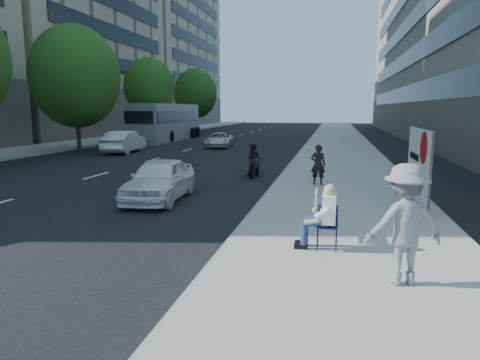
% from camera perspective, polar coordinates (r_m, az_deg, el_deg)
% --- Properties ---
extents(ground, '(160.00, 160.00, 0.00)m').
position_cam_1_polar(ground, '(9.74, -9.66, -7.88)').
color(ground, black).
rests_on(ground, ground).
extents(near_sidewalk, '(5.00, 120.00, 0.15)m').
position_cam_1_polar(near_sidewalk, '(28.75, 13.19, 3.64)').
color(near_sidewalk, gray).
rests_on(near_sidewalk, ground).
extents(far_sidewalk, '(4.50, 120.00, 0.15)m').
position_cam_1_polar(far_sidewalk, '(35.18, -23.03, 4.17)').
color(far_sidewalk, gray).
rests_on(far_sidewalk, ground).
extents(far_bldg_north, '(22.00, 28.00, 28.00)m').
position_cam_1_polar(far_bldg_north, '(78.95, -13.61, 17.34)').
color(far_bldg_north, tan).
rests_on(far_bldg_north, ground).
extents(tree_far_c, '(6.00, 6.00, 8.47)m').
position_cam_1_polar(tree_far_c, '(31.77, -21.13, 12.74)').
color(tree_far_c, '#382616').
rests_on(tree_far_c, ground).
extents(tree_far_d, '(4.80, 4.80, 7.65)m').
position_cam_1_polar(tree_far_d, '(42.32, -12.01, 12.01)').
color(tree_far_d, '#382616').
rests_on(tree_far_d, ground).
extents(tree_far_e, '(5.40, 5.40, 7.89)m').
position_cam_1_polar(tree_far_e, '(55.39, -5.96, 11.41)').
color(tree_far_e, '#382616').
rests_on(tree_far_e, ground).
extents(seated_protester, '(0.83, 1.12, 1.31)m').
position_cam_1_polar(seated_protester, '(8.55, 10.87, -4.29)').
color(seated_protester, '#131354').
rests_on(seated_protester, near_sidewalk).
extents(jogger, '(1.38, 1.03, 1.91)m').
position_cam_1_polar(jogger, '(7.16, 21.08, -5.55)').
color(jogger, gray).
rests_on(jogger, near_sidewalk).
extents(pedestrian_woman, '(0.57, 0.41, 1.46)m').
position_cam_1_polar(pedestrian_woman, '(15.75, 10.38, 2.03)').
color(pedestrian_woman, black).
rests_on(pedestrian_woman, near_sidewalk).
extents(protest_banner, '(0.08, 3.06, 2.20)m').
position_cam_1_polar(protest_banner, '(12.66, 22.67, 2.03)').
color(protest_banner, '#4C4C4C').
rests_on(protest_banner, near_sidewalk).
extents(white_sedan_near, '(1.84, 3.99, 1.33)m').
position_cam_1_polar(white_sedan_near, '(13.83, -10.66, 0.09)').
color(white_sedan_near, white).
rests_on(white_sedan_near, ground).
extents(white_sedan_mid, '(2.01, 4.54, 1.45)m').
position_cam_1_polar(white_sedan_mid, '(29.36, -15.20, 4.95)').
color(white_sedan_mid, silver).
rests_on(white_sedan_mid, ground).
extents(white_sedan_far, '(2.26, 4.11, 1.09)m').
position_cam_1_polar(white_sedan_far, '(32.37, -2.79, 5.34)').
color(white_sedan_far, silver).
rests_on(white_sedan_far, ground).
extents(motorcycle, '(0.73, 2.05, 1.42)m').
position_cam_1_polar(motorcycle, '(18.43, 1.89, 2.49)').
color(motorcycle, black).
rests_on(motorcycle, ground).
extents(bus, '(3.02, 12.13, 3.30)m').
position_cam_1_polar(bus, '(40.25, -9.62, 7.59)').
color(bus, gray).
rests_on(bus, ground).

